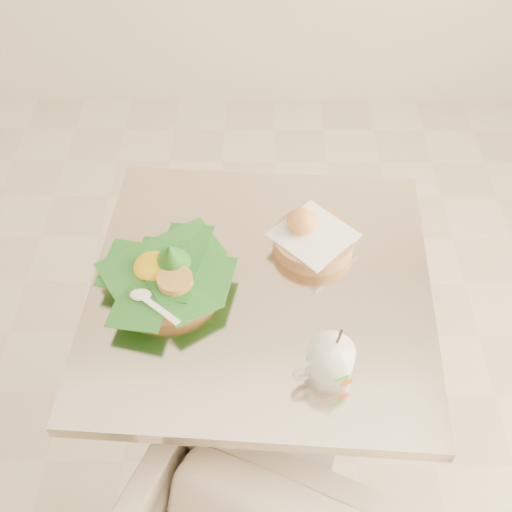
{
  "coord_description": "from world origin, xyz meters",
  "views": [
    {
      "loc": [
        0.17,
        -0.79,
        1.77
      ],
      "look_at": [
        0.16,
        0.07,
        0.82
      ],
      "focal_mm": 45.0,
      "sensor_mm": 36.0,
      "label": 1
    }
  ],
  "objects_px": {
    "cafe_table": "(260,344)",
    "bread_basket": "(311,237)",
    "rice_basket": "(167,272)",
    "coffee_mug": "(329,361)"
  },
  "relations": [
    {
      "from": "rice_basket",
      "to": "bread_basket",
      "type": "relative_size",
      "value": 1.3
    },
    {
      "from": "bread_basket",
      "to": "coffee_mug",
      "type": "relative_size",
      "value": 1.41
    },
    {
      "from": "coffee_mug",
      "to": "bread_basket",
      "type": "bearing_deg",
      "value": 92.65
    },
    {
      "from": "rice_basket",
      "to": "bread_basket",
      "type": "distance_m",
      "value": 0.32
    },
    {
      "from": "bread_basket",
      "to": "coffee_mug",
      "type": "bearing_deg",
      "value": -87.35
    },
    {
      "from": "rice_basket",
      "to": "cafe_table",
      "type": "bearing_deg",
      "value": 0.7
    },
    {
      "from": "cafe_table",
      "to": "rice_basket",
      "type": "relative_size",
      "value": 2.77
    },
    {
      "from": "bread_basket",
      "to": "coffee_mug",
      "type": "distance_m",
      "value": 0.32
    },
    {
      "from": "cafe_table",
      "to": "bread_basket",
      "type": "height_order",
      "value": "bread_basket"
    },
    {
      "from": "rice_basket",
      "to": "bread_basket",
      "type": "height_order",
      "value": "rice_basket"
    }
  ]
}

